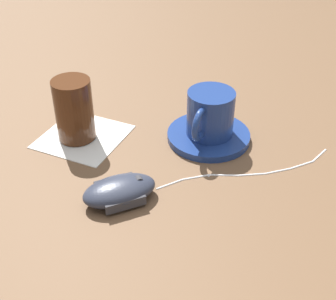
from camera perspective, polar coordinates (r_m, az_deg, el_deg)
name	(u,v)px	position (r m, az deg, el deg)	size (l,w,h in m)	color
ground_plane	(134,156)	(0.72, -4.17, -0.70)	(3.00, 3.00, 0.00)	brown
saucer	(208,136)	(0.75, 4.96, 1.73)	(0.13, 0.13, 0.01)	navy
coffee_cup	(210,114)	(0.73, 5.12, 4.40)	(0.07, 0.11, 0.07)	navy
computer_mouse	(120,191)	(0.63, -5.92, -4.94)	(0.11, 0.11, 0.03)	#2D3342
mouse_cable	(250,171)	(0.69, 9.95, -2.53)	(0.20, 0.20, 0.00)	white
napkin_under_glass	(83,136)	(0.77, -10.29, 1.65)	(0.13, 0.13, 0.00)	silver
drinking_glass	(74,110)	(0.74, -11.39, 4.84)	(0.06, 0.06, 0.10)	#4C2814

